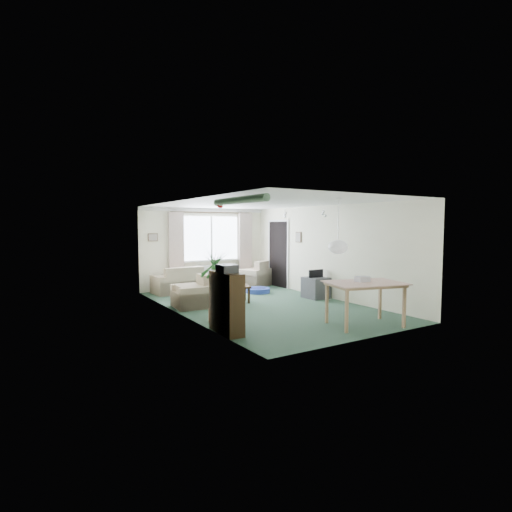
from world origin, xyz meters
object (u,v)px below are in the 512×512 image
armchair_left (192,291)px  houseplant (215,286)px  dining_table (365,304)px  pet_bed (258,290)px  bookshelf (226,303)px  tv_cube (316,288)px  coffee_table (231,294)px  armchair_corner (253,273)px  sofa (180,279)px

armchair_left → houseplant: houseplant is taller
dining_table → pet_bed: (0.23, 4.16, -0.33)m
bookshelf → dining_table: bearing=-17.7°
dining_table → tv_cube: 2.91m
bookshelf → tv_cube: bookshelf is taller
coffee_table → bookshelf: size_ratio=0.85×
armchair_corner → dining_table: size_ratio=0.69×
tv_cube → pet_bed: size_ratio=0.89×
armchair_corner → tv_cube: 2.66m
armchair_left → tv_cube: bearing=83.8°
armchair_left → houseplant: (-0.15, -1.56, 0.33)m
houseplant → armchair_corner: bearing=49.8°
dining_table → pet_bed: dining_table is taller
armchair_corner → tv_cube: (0.31, -2.64, -0.12)m
sofa → coffee_table: 2.12m
armchair_corner → tv_cube: armchair_corner is taller
bookshelf → coffee_table: bearing=63.1°
sofa → dining_table: size_ratio=1.15×
bookshelf → armchair_left: bearing=84.5°
armchair_corner → pet_bed: (-0.54, -1.16, -0.33)m
pet_bed → armchair_corner: bearing=64.9°
coffee_table → pet_bed: coffee_table is taller
dining_table → armchair_corner: bearing=81.7°
houseplant → coffee_table: bearing=53.4°
pet_bed → bookshelf: bearing=-129.5°
sofa → tv_cube: bearing=132.3°
pet_bed → tv_cube: bearing=-59.8°
bookshelf → pet_bed: size_ratio=1.61×
sofa → houseplant: 3.69m
houseplant → tv_cube: houseplant is taller
armchair_corner → houseplant: (-3.04, -3.59, 0.31)m
bookshelf → houseplant: 0.86m
sofa → pet_bed: size_ratio=2.22×
pet_bed → sofa: bearing=147.2°
armchair_left → bookshelf: 2.41m
armchair_left → houseplant: size_ratio=0.59×
coffee_table → pet_bed: 1.59m
tv_cube → armchair_corner: bearing=96.8°
armchair_corner → houseplant: size_ratio=0.63×
armchair_corner → pet_bed: armchair_corner is taller
armchair_left → tv_cube: 3.26m
coffee_table → bookshelf: bookshelf is taller
sofa → houseplant: size_ratio=1.05×
armchair_left → coffee_table: size_ratio=0.91×
armchair_left → bookshelf: bookshelf is taller
sofa → pet_bed: bearing=144.0°
bookshelf → tv_cube: (3.54, 1.78, -0.27)m
bookshelf → dining_table: size_ratio=0.84×
sofa → bookshelf: size_ratio=1.37×
sofa → bookshelf: bookshelf is taller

